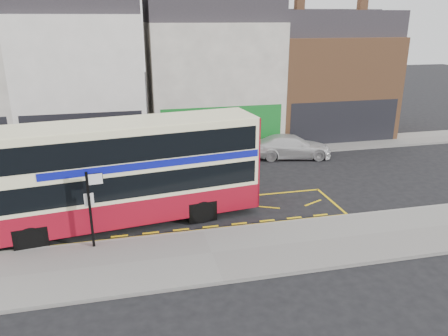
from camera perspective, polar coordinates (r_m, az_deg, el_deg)
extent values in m
plane|color=black|center=(19.38, -2.99, -8.03)|extent=(120.00, 120.00, 0.00)
cube|color=gray|center=(17.36, -1.61, -11.19)|extent=(40.00, 4.00, 0.15)
cube|color=gray|center=(19.01, -2.79, -8.33)|extent=(40.00, 0.15, 0.15)
cube|color=gray|center=(29.48, -6.81, 1.68)|extent=(50.00, 3.00, 0.15)
cube|color=white|center=(32.39, -17.85, 10.52)|extent=(8.00, 8.00, 9.00)
cube|color=#28262B|center=(32.12, -18.87, 20.06)|extent=(8.00, 7.20, 1.80)
cube|color=black|center=(29.05, -17.79, 3.76)|extent=(7.36, 0.06, 3.20)
cube|color=black|center=(29.12, -17.75, 3.39)|extent=(5.60, 0.04, 2.00)
cube|color=silver|center=(32.96, -1.76, 11.10)|extent=(9.00, 8.00, 8.50)
cube|color=#28262B|center=(32.65, -1.86, 20.09)|extent=(9.00, 7.20, 1.80)
cube|color=#147123|center=(29.64, -0.18, 4.98)|extent=(8.28, 0.06, 3.20)
cube|color=black|center=(29.71, -0.19, 4.62)|extent=(6.30, 0.04, 2.00)
cube|color=#98613D|center=(35.89, 12.72, 10.50)|extent=(9.00, 8.00, 7.50)
cube|color=#28262B|center=(35.53, 13.29, 17.92)|extent=(9.00, 7.20, 1.80)
cube|color=#98613D|center=(33.53, 9.83, 20.32)|extent=(0.60, 0.60, 1.20)
cube|color=#98613D|center=(35.70, 17.64, 19.66)|extent=(0.60, 0.60, 1.20)
cube|color=black|center=(32.80, 15.41, 5.67)|extent=(8.28, 0.06, 3.20)
cube|color=black|center=(32.86, 15.37, 5.34)|extent=(6.30, 0.04, 2.00)
cube|color=#FEF8C1|center=(19.57, -12.57, -0.25)|extent=(11.82, 4.16, 4.26)
cube|color=maroon|center=(20.12, -12.26, -4.42)|extent=(11.87, 4.20, 1.16)
cube|color=maroon|center=(21.07, 3.08, 1.59)|extent=(0.42, 2.65, 4.26)
cube|color=black|center=(19.66, -12.51, -1.05)|extent=(11.37, 4.16, 1.00)
cube|color=black|center=(19.19, -12.85, 3.38)|extent=(11.37, 4.16, 1.05)
cube|color=#0D1397|center=(19.55, -9.65, 1.64)|extent=(9.54, 3.90, 0.32)
cube|color=#FEF8C1|center=(19.00, -13.02, 5.68)|extent=(11.81, 4.05, 0.13)
cylinder|color=black|center=(19.14, -23.90, -8.39)|extent=(1.08, 0.43, 1.05)
cylinder|color=black|center=(21.31, -23.69, -5.55)|extent=(1.08, 0.43, 1.05)
cylinder|color=black|center=(19.83, -2.85, -5.67)|extent=(1.08, 0.43, 1.05)
cylinder|color=black|center=(21.93, -4.80, -3.21)|extent=(1.08, 0.43, 1.05)
cube|color=black|center=(17.82, -17.08, -5.30)|extent=(0.12, 0.12, 3.15)
cube|color=white|center=(17.36, -16.45, -1.39)|extent=(0.57, 0.10, 0.46)
cube|color=white|center=(17.72, -17.23, -3.98)|extent=(0.37, 0.07, 0.52)
imported|color=#BBBBC0|center=(28.60, -26.74, 0.54)|extent=(4.42, 2.09, 1.46)
imported|color=#484B50|center=(26.79, -11.25, 1.00)|extent=(4.26, 1.89, 1.36)
imported|color=silver|center=(29.19, 8.82, 2.79)|extent=(5.47, 3.06, 1.50)
cylinder|color=#302015|center=(32.36, 8.13, 5.00)|extent=(0.24, 0.24, 2.11)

